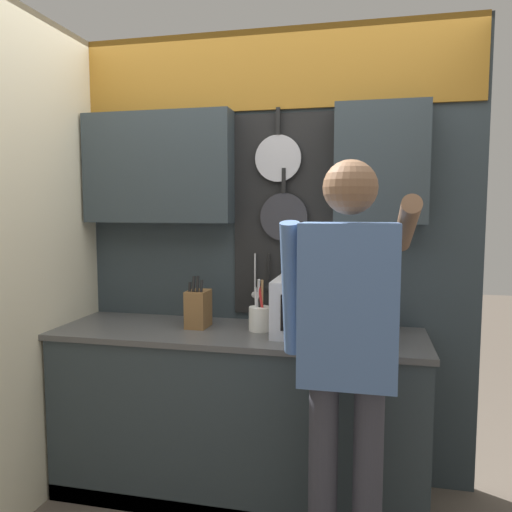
{
  "coord_description": "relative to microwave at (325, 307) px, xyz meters",
  "views": [
    {
      "loc": [
        0.66,
        -2.5,
        1.55
      ],
      "look_at": [
        0.06,
        0.19,
        1.28
      ],
      "focal_mm": 35.0,
      "sensor_mm": 36.0,
      "label": 1
    }
  ],
  "objects": [
    {
      "name": "ground_plane",
      "position": [
        -0.46,
        -0.04,
        -1.05
      ],
      "size": [
        14.0,
        14.0,
        0.0
      ],
      "primitive_type": "plane",
      "color": "brown"
    },
    {
      "name": "utensil_crock",
      "position": [
        -0.34,
        0.0,
        -0.07
      ],
      "size": [
        0.12,
        0.12,
        0.28
      ],
      "color": "white",
      "rests_on": "base_cabinet_counter"
    },
    {
      "name": "person",
      "position": [
        0.14,
        -0.56,
        -0.01
      ],
      "size": [
        0.54,
        0.66,
        1.74
      ],
      "color": "#383842",
      "rests_on": "ground_plane"
    },
    {
      "name": "base_cabinet_counter",
      "position": [
        -0.46,
        -0.04,
        -0.6
      ],
      "size": [
        1.95,
        0.61,
        0.9
      ],
      "color": "#2D383D",
      "rests_on": "ground_plane"
    },
    {
      "name": "back_wall_unit",
      "position": [
        -0.48,
        0.24,
        0.45
      ],
      "size": [
        2.52,
        0.2,
        2.53
      ],
      "color": "#2D383D",
      "rests_on": "ground_plane"
    },
    {
      "name": "microwave",
      "position": [
        0.0,
        0.0,
        0.0
      ],
      "size": [
        0.51,
        0.4,
        0.29
      ],
      "color": "silver",
      "rests_on": "base_cabinet_counter"
    },
    {
      "name": "knife_block",
      "position": [
        -0.69,
        0.0,
        -0.04
      ],
      "size": [
        0.11,
        0.15,
        0.29
      ],
      "color": "brown",
      "rests_on": "base_cabinet_counter"
    },
    {
      "name": "side_wall",
      "position": [
        -1.46,
        -0.45,
        0.22
      ],
      "size": [
        0.04,
        1.6,
        2.53
      ],
      "color": "beige",
      "rests_on": "ground_plane"
    }
  ]
}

